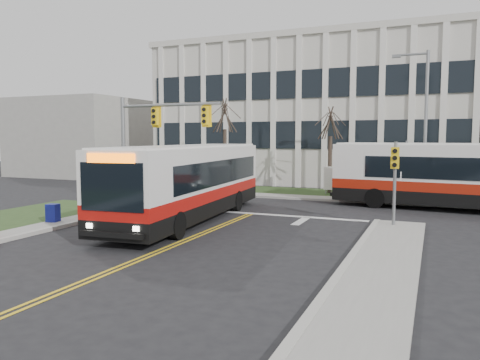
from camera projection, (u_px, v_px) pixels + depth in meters
The scene contains 16 objects.
ground at pixel (170, 247), 16.99m from camera, with size 120.00×120.00×0.00m, color black.
sidewalk_east at pixel (359, 330), 9.51m from camera, with size 2.00×26.00×0.14m, color #9E9B93.
sidewalk_cross at pixel (367, 201), 29.03m from camera, with size 44.00×1.60×0.14m, color #9E9B93.
building_lawn at pixel (373, 196), 31.60m from camera, with size 44.00×5.00×0.12m, color #28411C.
office_building at pixel (391, 115), 42.10m from camera, with size 40.00×16.00×12.00m, color beige.
building_annex at pixel (87, 138), 50.51m from camera, with size 12.00×12.00×8.00m, color #9E9B93.
mast_arm_signal at pixel (148, 132), 25.35m from camera, with size 6.11×0.38×6.20m.
signal_pole_near at pixel (395, 172), 20.34m from camera, with size 0.34×0.39×3.80m.
signal_pole_far at pixel (406, 162), 28.15m from camera, with size 0.34×0.39×3.80m.
streetlight at pixel (423, 118), 28.32m from camera, with size 2.15×0.25×9.20m.
directory_sign at pixel (335, 179), 32.00m from camera, with size 1.50×0.12×2.00m.
tree_left at pixel (225, 117), 35.34m from camera, with size 1.80×1.80×7.70m.
tree_mid at pixel (331, 125), 32.51m from camera, with size 1.80×1.80×6.82m.
bus_main at pixel (190, 184), 22.51m from camera, with size 2.87×13.24×3.53m, color silver, non-canonical shape.
bus_cross at pixel (461, 178), 25.42m from camera, with size 2.93×13.50×3.60m, color silver, non-canonical shape.
newspaper_box_blue at pixel (53, 214), 21.39m from camera, with size 0.50×0.45×0.95m, color navy.
Camera 1 is at (8.80, -14.42, 3.96)m, focal length 35.00 mm.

